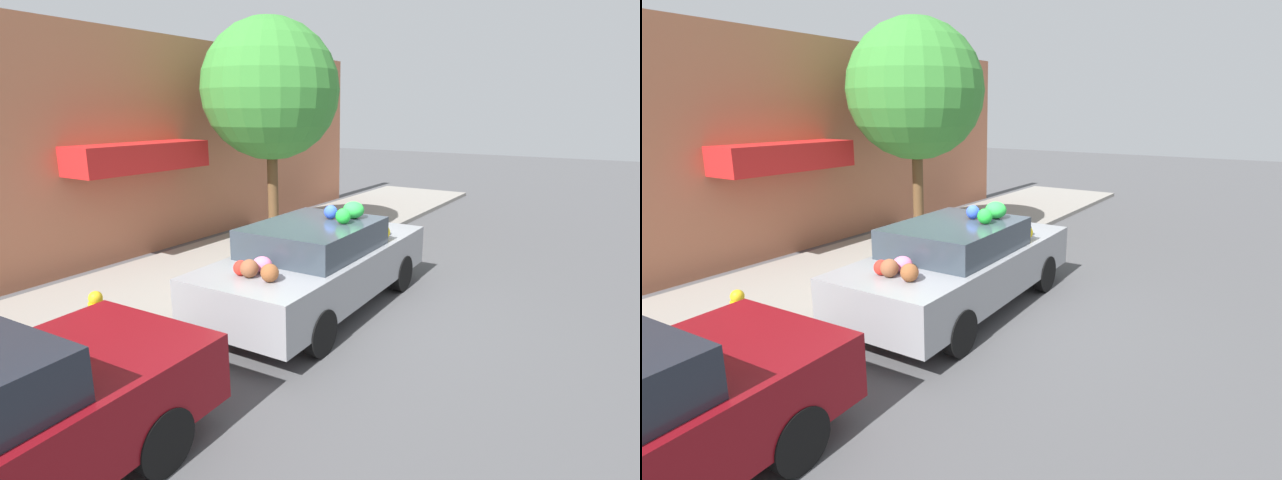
# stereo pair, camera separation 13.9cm
# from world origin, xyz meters

# --- Properties ---
(ground_plane) EXTENTS (60.00, 60.00, 0.00)m
(ground_plane) POSITION_xyz_m (0.00, 0.00, 0.00)
(ground_plane) COLOR #4C4C4F
(sidewalk_curb) EXTENTS (24.00, 3.20, 0.11)m
(sidewalk_curb) POSITION_xyz_m (0.00, 2.70, 0.06)
(sidewalk_curb) COLOR gray
(sidewalk_curb) RESTS_ON ground
(building_facade) EXTENTS (18.00, 1.20, 4.67)m
(building_facade) POSITION_xyz_m (0.01, 4.92, 2.32)
(building_facade) COLOR #B26B4C
(building_facade) RESTS_ON ground
(street_tree) EXTENTS (3.01, 3.01, 4.90)m
(street_tree) POSITION_xyz_m (2.58, 2.83, 3.50)
(street_tree) COLOR brown
(street_tree) RESTS_ON sidewalk_curb
(fire_hydrant) EXTENTS (0.20, 0.20, 0.70)m
(fire_hydrant) POSITION_xyz_m (-2.79, 1.63, 0.46)
(fire_hydrant) COLOR gold
(fire_hydrant) RESTS_ON sidewalk_curb
(art_car) EXTENTS (4.57, 1.93, 1.69)m
(art_car) POSITION_xyz_m (-0.03, -0.08, 0.76)
(art_car) COLOR gray
(art_car) RESTS_ON ground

